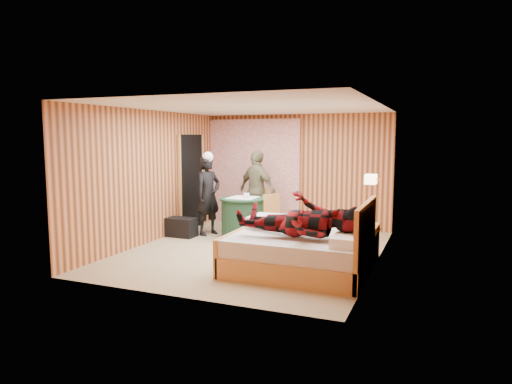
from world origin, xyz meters
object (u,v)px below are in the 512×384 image
at_px(duffel_bag, 180,227).
at_px(man_on_bed, 299,209).
at_px(bed, 301,251).
at_px(round_table, 243,218).
at_px(chair_near, 268,212).
at_px(woman_standing, 208,195).
at_px(chair_far, 258,206).
at_px(wall_lamp, 371,179).
at_px(man_at_table, 257,191).
at_px(nightstand, 364,241).

xyz_separation_m(duffel_bag, man_on_bed, (3.00, -1.64, 0.79)).
bearing_deg(duffel_bag, man_on_bed, -27.49).
xyz_separation_m(bed, duffel_bag, (-2.97, 1.41, -0.13)).
relative_size(round_table, man_on_bed, 0.52).
height_order(chair_near, duffel_bag, chair_near).
bearing_deg(round_table, woman_standing, 178.95).
bearing_deg(chair_far, wall_lamp, -2.00).
distance_m(chair_near, woman_standing, 1.29).
distance_m(duffel_bag, man_on_bed, 3.51).
relative_size(wall_lamp, chair_far, 0.28).
bearing_deg(woman_standing, man_at_table, -25.43).
xyz_separation_m(chair_near, duffel_bag, (-1.70, -0.57, -0.32)).
bearing_deg(chair_far, bed, -32.44).
bearing_deg(woman_standing, duffel_bag, 149.26).
distance_m(chair_near, man_at_table, 0.80).
height_order(duffel_bag, woman_standing, woman_standing).
bearing_deg(man_on_bed, bed, 96.62).
xyz_separation_m(wall_lamp, chair_near, (-2.07, 0.67, -0.79)).
bearing_deg(duffel_bag, chair_near, 19.56).
relative_size(nightstand, chair_near, 0.67).
relative_size(bed, duffel_bag, 3.02).
bearing_deg(nightstand, duffel_bag, 174.66).
bearing_deg(chair_far, man_on_bed, -34.35).
bearing_deg(man_on_bed, chair_near, 120.48).
bearing_deg(chair_near, man_on_bed, 62.86).
distance_m(duffel_bag, man_at_table, 1.81).
bearing_deg(bed, woman_standing, 144.57).
bearing_deg(wall_lamp, chair_near, 162.14).
height_order(chair_far, chair_near, chair_far).
xyz_separation_m(round_table, duffel_bag, (-1.24, -0.36, -0.22)).
relative_size(duffel_bag, man_at_table, 0.39).
relative_size(chair_far, duffel_bag, 1.39).
xyz_separation_m(bed, chair_far, (-1.70, 2.48, 0.22)).
bearing_deg(round_table, nightstand, -15.93).
bearing_deg(chair_near, round_table, -33.47).
distance_m(wall_lamp, man_on_bed, 1.75).
height_order(wall_lamp, chair_far, wall_lamp).
height_order(bed, woman_standing, woman_standing).
bearing_deg(man_on_bed, nightstand, 60.44).
bearing_deg(nightstand, wall_lamp, 80.18).
bearing_deg(chair_near, woman_standing, -48.77).
height_order(nightstand, chair_far, chair_far).
relative_size(duffel_bag, woman_standing, 0.41).
xyz_separation_m(bed, man_on_bed, (0.03, -0.23, 0.66)).
bearing_deg(nightstand, man_on_bed, -119.56).
relative_size(chair_near, man_on_bed, 0.50).
relative_size(wall_lamp, nightstand, 0.44).
relative_size(chair_near, woman_standing, 0.55).
bearing_deg(round_table, wall_lamp, -10.31).
height_order(nightstand, round_table, round_table).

